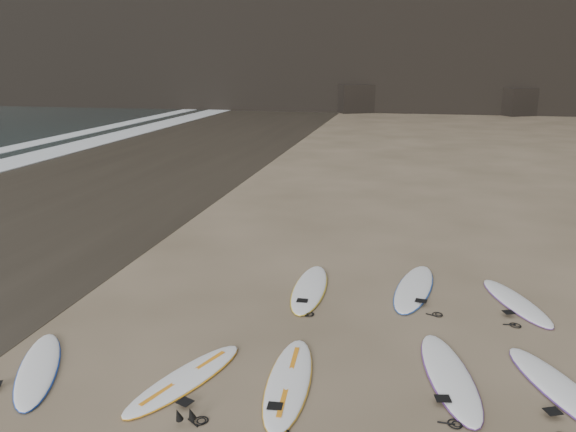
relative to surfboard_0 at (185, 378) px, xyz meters
name	(u,v)px	position (x,y,z in m)	size (l,w,h in m)	color
ground	(458,380)	(3.89, 0.84, -0.04)	(240.00, 240.00, 0.00)	#897559
wet_sand	(62,190)	(-9.11, 10.84, -0.04)	(12.00, 200.00, 0.01)	#383026
surfboard_0	(185,378)	(0.00, 0.00, 0.00)	(0.56, 2.32, 0.08)	white
surfboard_1	(289,381)	(1.49, 0.24, 0.00)	(0.60, 2.48, 0.09)	white
surfboard_2	(449,375)	(3.77, 0.88, 0.00)	(0.61, 2.52, 0.09)	white
surfboard_3	(562,390)	(5.29, 0.82, 0.00)	(0.59, 2.44, 0.09)	white
surfboard_5	(310,288)	(1.20, 3.68, 0.00)	(0.62, 2.58, 0.09)	white
surfboard_6	(414,287)	(3.28, 4.15, 0.01)	(0.64, 2.67, 0.10)	white
surfboard_7	(516,302)	(5.18, 3.85, 0.00)	(0.55, 2.29, 0.08)	white
surfboard_11	(38,368)	(-2.27, -0.20, 0.00)	(0.55, 2.28, 0.08)	white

